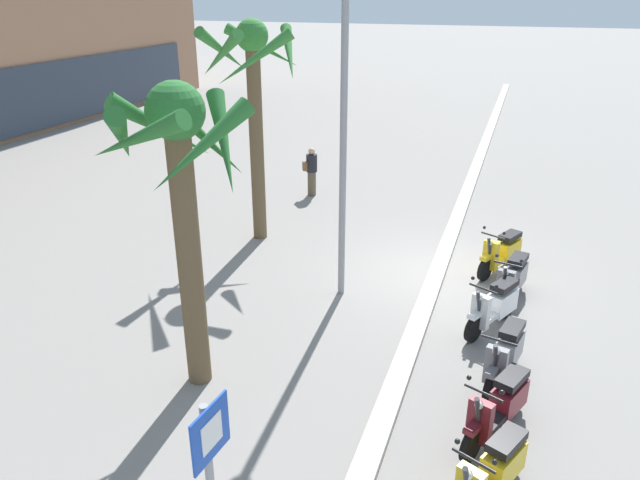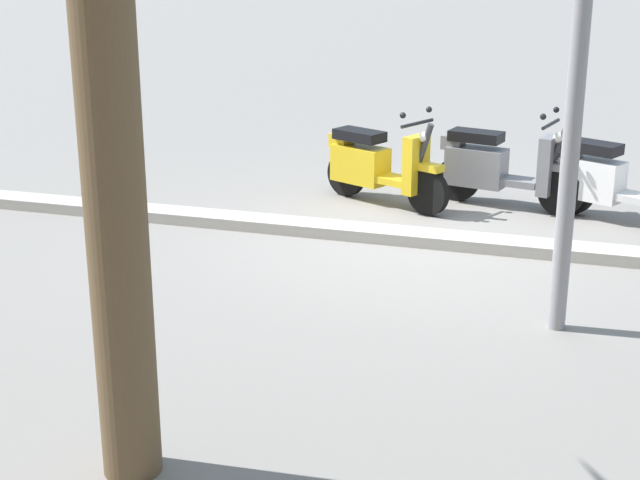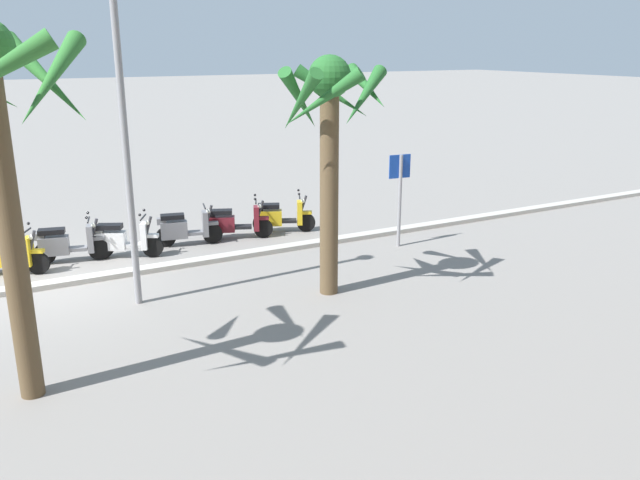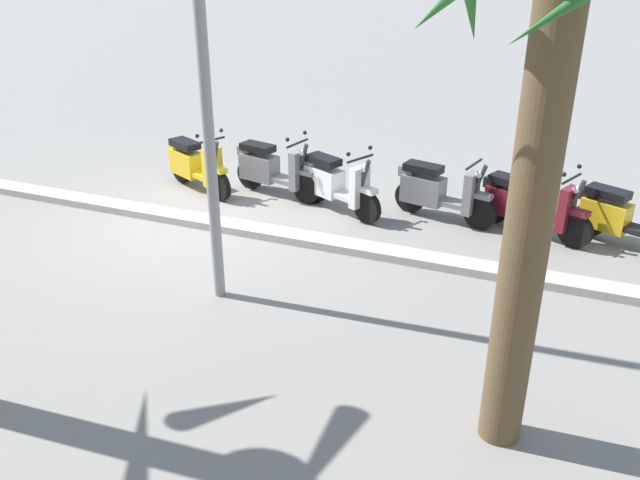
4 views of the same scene
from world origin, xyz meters
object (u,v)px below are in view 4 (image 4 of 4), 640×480
at_px(scooter_grey_mid_rear, 271,169).
at_px(scooter_yellow_mid_front, 195,165).
at_px(scooter_yellow_second_in_line, 624,218).
at_px(palm_tree_by_mall_entrance, 557,35).
at_px(scooter_maroon_tail_end, 526,204).
at_px(scooter_white_lead_nearest, 335,183).
at_px(scooter_grey_gap_after_mid, 437,191).

height_order(scooter_grey_mid_rear, scooter_yellow_mid_front, same).
height_order(scooter_yellow_second_in_line, palm_tree_by_mall_entrance, palm_tree_by_mall_entrance).
height_order(scooter_maroon_tail_end, scooter_white_lead_nearest, same).
relative_size(scooter_yellow_second_in_line, palm_tree_by_mall_entrance, 0.34).
height_order(scooter_grey_gap_after_mid, scooter_white_lead_nearest, scooter_white_lead_nearest).
xyz_separation_m(scooter_yellow_second_in_line, scooter_yellow_mid_front, (7.02, 0.28, 0.01)).
distance_m(scooter_yellow_second_in_line, scooter_grey_mid_rear, 5.67).
bearing_deg(scooter_maroon_tail_end, scooter_grey_gap_after_mid, -0.10).
relative_size(scooter_grey_gap_after_mid, scooter_white_lead_nearest, 1.07).
bearing_deg(scooter_yellow_second_in_line, scooter_yellow_mid_front, 2.26).
distance_m(scooter_white_lead_nearest, scooter_grey_mid_rear, 1.31).
distance_m(scooter_grey_gap_after_mid, scooter_grey_mid_rear, 2.92).
xyz_separation_m(scooter_maroon_tail_end, scooter_yellow_mid_front, (5.65, 0.28, 0.01)).
bearing_deg(scooter_grey_mid_rear, scooter_yellow_mid_front, 11.52).
distance_m(scooter_yellow_second_in_line, palm_tree_by_mall_entrance, 5.83).
relative_size(scooter_yellow_second_in_line, scooter_grey_mid_rear, 0.95).
height_order(scooter_yellow_second_in_line, scooter_yellow_mid_front, same).
xyz_separation_m(scooter_grey_mid_rear, palm_tree_by_mall_entrance, (-4.62, 4.78, 3.15)).
bearing_deg(scooter_grey_gap_after_mid, scooter_yellow_second_in_line, 179.88).
relative_size(scooter_grey_gap_after_mid, palm_tree_by_mall_entrance, 0.35).
bearing_deg(scooter_grey_gap_after_mid, scooter_white_lead_nearest, 9.19).
xyz_separation_m(scooter_grey_gap_after_mid, scooter_white_lead_nearest, (1.64, 0.27, 0.00)).
height_order(scooter_yellow_second_in_line, scooter_grey_mid_rear, same).
distance_m(scooter_yellow_second_in_line, scooter_grey_gap_after_mid, 2.74).
height_order(scooter_grey_gap_after_mid, scooter_grey_mid_rear, scooter_grey_mid_rear).
distance_m(scooter_grey_gap_after_mid, scooter_white_lead_nearest, 1.66).
xyz_separation_m(scooter_maroon_tail_end, scooter_grey_gap_after_mid, (1.37, -0.00, 0.01)).
bearing_deg(scooter_grey_gap_after_mid, palm_tree_by_mall_entrance, 109.53).
height_order(scooter_yellow_second_in_line, scooter_maroon_tail_end, same).
bearing_deg(scooter_maroon_tail_end, scooter_yellow_mid_front, 2.85).
height_order(scooter_yellow_second_in_line, scooter_white_lead_nearest, same).
distance_m(scooter_yellow_mid_front, palm_tree_by_mall_entrance, 8.12).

